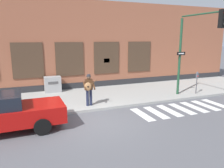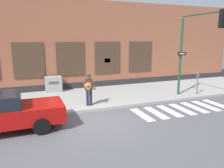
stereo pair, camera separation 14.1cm
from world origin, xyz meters
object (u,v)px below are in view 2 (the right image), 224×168
at_px(red_car, 3,113).
at_px(traffic_light, 197,40).
at_px(parking_meter, 198,79).
at_px(busker, 89,88).
at_px(utility_box, 53,84).

height_order(red_car, traffic_light, traffic_light).
distance_m(red_car, traffic_light, 10.36).
height_order(red_car, parking_meter, parking_meter).
bearing_deg(parking_meter, red_car, -171.79).
bearing_deg(red_car, traffic_light, 3.89).
height_order(busker, utility_box, busker).
bearing_deg(utility_box, red_car, -114.89).
xyz_separation_m(busker, parking_meter, (7.15, -0.05, -0.02)).
relative_size(traffic_light, parking_meter, 3.41).
bearing_deg(busker, red_car, -157.39).
bearing_deg(parking_meter, utility_box, 155.62).
relative_size(traffic_light, utility_box, 4.59).
bearing_deg(traffic_light, utility_box, 146.96).
distance_m(busker, parking_meter, 7.15).
distance_m(busker, traffic_light, 6.54).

